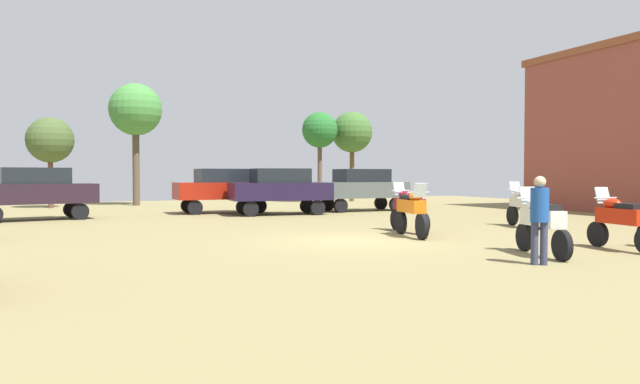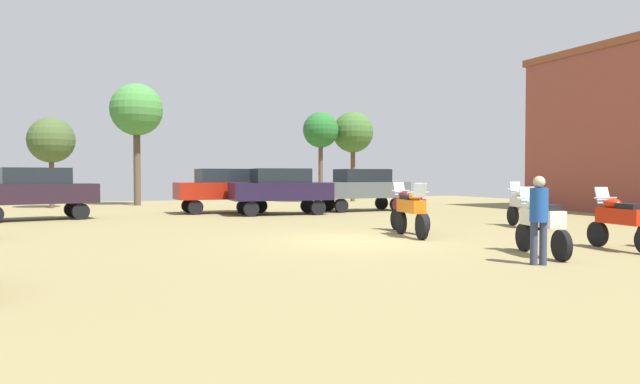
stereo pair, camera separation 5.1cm
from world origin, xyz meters
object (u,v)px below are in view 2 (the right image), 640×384
motorcycle_4 (411,210)px  tree_3 (137,111)px  car_3 (362,187)px  car_4 (224,187)px  motorcycle_2 (541,222)px  motorcycle_9 (524,205)px  motorcycle_1 (620,220)px  tree_5 (353,133)px  tree_4 (51,141)px  car_1 (35,190)px  car_2 (281,188)px  tree_6 (321,131)px  person_1 (539,213)px  motorcycle_6 (409,208)px

motorcycle_4 → tree_3: bearing=-64.8°
car_3 → car_4: bearing=78.5°
motorcycle_2 → motorcycle_9: size_ratio=0.95×
motorcycle_1 → tree_5: (5.17, 24.22, 3.76)m
motorcycle_2 → tree_4: (-10.33, 23.44, 2.78)m
car_3 → car_1: bearing=89.8°
car_1 → car_2: 9.61m
car_4 → tree_4: bearing=44.0°
motorcycle_1 → tree_6: 24.05m
car_1 → tree_6: (15.51, 8.65, 3.29)m
tree_6 → car_2: bearing=-122.0°
motorcycle_4 → car_2: (-0.45, 9.79, 0.43)m
motorcycle_2 → car_3: 15.34m
motorcycle_4 → car_4: (-2.41, 11.94, 0.43)m
car_2 → person_1: (0.00, -15.03, -0.17)m
motorcycle_9 → car_3: car_3 is taller
tree_6 → car_1: bearing=-150.8°
tree_5 → motorcycle_9: bearing=-99.2°
motorcycle_6 → motorcycle_9: (4.37, -0.09, 0.00)m
car_4 → tree_4: tree_4 is taller
motorcycle_1 → car_2: (-3.32, 14.11, 0.46)m
tree_5 → motorcycle_4: bearing=-112.0°
car_2 → car_1: bearing=88.7°
motorcycle_6 → person_1: (-1.06, -6.36, 0.26)m
person_1 → tree_4: size_ratio=0.36×
tree_3 → motorcycle_1: bearing=-71.3°
car_2 → person_1: bearing=-176.2°
motorcycle_6 → car_1: car_1 is taller
car_2 → tree_4: size_ratio=0.94×
car_1 → car_2: same height
motorcycle_1 → car_1: (-12.89, 14.96, 0.46)m
tree_4 → tree_5: tree_5 is taller
motorcycle_4 → car_4: size_ratio=0.51×
motorcycle_1 → motorcycle_9: (2.12, 5.35, 0.03)m
car_2 → person_1: size_ratio=2.58×
car_1 → car_3: (14.00, 0.04, 0.00)m
car_3 → person_1: bearing=164.1°
motorcycle_4 → tree_5: size_ratio=0.38×
car_3 → car_4: size_ratio=0.99×
car_1 → tree_5: size_ratio=0.78×
tree_3 → motorcycle_6: bearing=-72.4°
motorcycle_1 → car_2: bearing=111.6°
tree_4 → tree_6: tree_6 is taller
person_1 → tree_6: size_ratio=0.30×
tree_3 → tree_6: 10.98m
car_3 → motorcycle_1: bearing=175.4°
motorcycle_9 → car_3: 9.72m
motorcycle_6 → tree_4: (-10.38, 18.05, 2.77)m
motorcycle_2 → tree_5: (7.48, 24.16, 3.75)m
car_3 → motorcycle_4: bearing=159.2°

